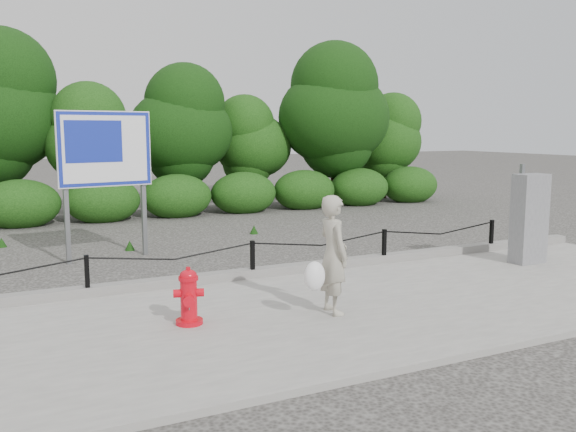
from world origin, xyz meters
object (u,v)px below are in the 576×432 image
(utility_cabinet, at_px, (529,219))
(advertising_sign, at_px, (105,156))
(pedestrian, at_px, (332,256))
(fire_hydrant, at_px, (189,297))

(utility_cabinet, bearing_deg, advertising_sign, 148.72)
(pedestrian, xyz_separation_m, utility_cabinet, (4.59, 1.06, 0.04))
(pedestrian, height_order, advertising_sign, advertising_sign)
(pedestrian, xyz_separation_m, advertising_sign, (-1.92, 4.93, 1.11))
(utility_cabinet, distance_m, advertising_sign, 7.65)
(fire_hydrant, distance_m, pedestrian, 1.85)
(advertising_sign, bearing_deg, fire_hydrant, -96.21)
(pedestrian, bearing_deg, fire_hydrant, 81.14)
(utility_cabinet, height_order, advertising_sign, advertising_sign)
(pedestrian, distance_m, advertising_sign, 5.40)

